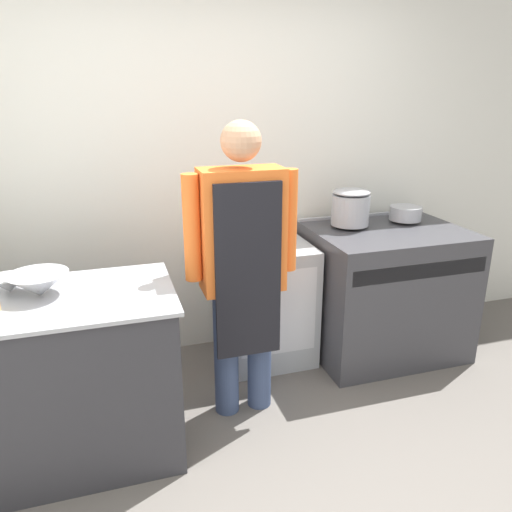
{
  "coord_description": "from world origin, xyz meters",
  "views": [
    {
      "loc": [
        -0.78,
        -1.61,
        1.82
      ],
      "look_at": [
        0.02,
        0.93,
        0.92
      ],
      "focal_mm": 35.0,
      "sensor_mm": 36.0,
      "label": 1
    }
  ],
  "objects_px": {
    "stove": "(384,291)",
    "person_cook": "(242,258)",
    "mixing_bowl": "(39,285)",
    "sauce_pot": "(405,213)",
    "stock_pot": "(351,207)",
    "fridge_unit": "(266,302)"
  },
  "relations": [
    {
      "from": "mixing_bowl",
      "to": "stock_pot",
      "type": "height_order",
      "value": "stock_pot"
    },
    {
      "from": "fridge_unit",
      "to": "sauce_pot",
      "type": "relative_size",
      "value": 3.68
    },
    {
      "from": "fridge_unit",
      "to": "person_cook",
      "type": "xyz_separation_m",
      "value": [
        -0.31,
        -0.54,
        0.53
      ]
    },
    {
      "from": "person_cook",
      "to": "stock_pot",
      "type": "height_order",
      "value": "person_cook"
    },
    {
      "from": "stock_pot",
      "to": "sauce_pot",
      "type": "bearing_deg",
      "value": 0.0
    },
    {
      "from": "sauce_pot",
      "to": "stock_pot",
      "type": "bearing_deg",
      "value": 180.0
    },
    {
      "from": "person_cook",
      "to": "stove",
      "type": "bearing_deg",
      "value": 19.0
    },
    {
      "from": "stove",
      "to": "sauce_pot",
      "type": "relative_size",
      "value": 4.61
    },
    {
      "from": "fridge_unit",
      "to": "mixing_bowl",
      "type": "xyz_separation_m",
      "value": [
        -1.33,
        -0.6,
        0.52
      ]
    },
    {
      "from": "person_cook",
      "to": "mixing_bowl",
      "type": "bearing_deg",
      "value": -176.45
    },
    {
      "from": "stove",
      "to": "person_cook",
      "type": "relative_size",
      "value": 0.62
    },
    {
      "from": "stove",
      "to": "sauce_pot",
      "type": "xyz_separation_m",
      "value": [
        0.21,
        0.14,
        0.52
      ]
    },
    {
      "from": "stock_pot",
      "to": "sauce_pot",
      "type": "height_order",
      "value": "stock_pot"
    },
    {
      "from": "stove",
      "to": "mixing_bowl",
      "type": "xyz_separation_m",
      "value": [
        -2.17,
        -0.46,
        0.49
      ]
    },
    {
      "from": "sauce_pot",
      "to": "stove",
      "type": "bearing_deg",
      "value": -145.95
    },
    {
      "from": "mixing_bowl",
      "to": "sauce_pot",
      "type": "relative_size",
      "value": 1.26
    },
    {
      "from": "mixing_bowl",
      "to": "sauce_pot",
      "type": "bearing_deg",
      "value": 14.17
    },
    {
      "from": "fridge_unit",
      "to": "sauce_pot",
      "type": "height_order",
      "value": "sauce_pot"
    },
    {
      "from": "stove",
      "to": "fridge_unit",
      "type": "height_order",
      "value": "stove"
    },
    {
      "from": "stove",
      "to": "sauce_pot",
      "type": "distance_m",
      "value": 0.57
    },
    {
      "from": "mixing_bowl",
      "to": "person_cook",
      "type": "bearing_deg",
      "value": 3.55
    },
    {
      "from": "stove",
      "to": "fridge_unit",
      "type": "xyz_separation_m",
      "value": [
        -0.84,
        0.14,
        -0.04
      ]
    }
  ]
}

